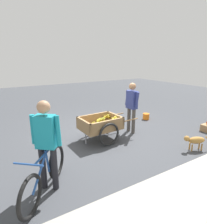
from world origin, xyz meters
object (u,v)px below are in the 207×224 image
vendor_person (132,103)px  bicycle (45,175)px  fruit_cart (101,125)px  cyclist_person (46,138)px  plastic_bucket (146,116)px  dog (195,140)px

vendor_person → bicycle: bearing=26.1°
fruit_cart → cyclist_person: size_ratio=1.03×
vendor_person → plastic_bucket: (-1.33, -0.72, -0.82)m
vendor_person → bicycle: 3.49m
bicycle → dog: (-3.69, 0.31, -0.08)m
bicycle → plastic_bucket: 4.97m
fruit_cart → plastic_bucket: (-2.46, -0.77, -0.33)m
fruit_cart → cyclist_person: 2.37m
fruit_cart → vendor_person: 1.23m
cyclist_person → dog: 3.68m
cyclist_person → plastic_bucket: (-4.33, -2.13, -0.86)m
fruit_cart → cyclist_person: cyclist_person is taller
dog → plastic_bucket: 2.66m
dog → bicycle: bearing=-4.8°
bicycle → vendor_person: bearing=-153.9°
vendor_person → plastic_bucket: vendor_person is taller
vendor_person → bicycle: (3.09, 1.52, -0.58)m
cyclist_person → plastic_bucket: size_ratio=6.66×
vendor_person → dog: (-0.59, 1.83, -0.66)m
bicycle → plastic_bucket: size_ratio=5.36×
cyclist_person → fruit_cart: bearing=-144.0°
fruit_cart → dog: 2.48m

